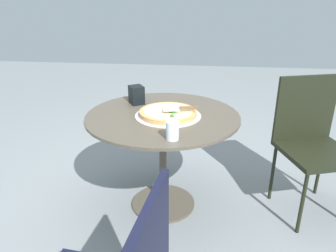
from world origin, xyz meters
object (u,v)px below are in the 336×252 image
Objects in this scene: patio_chair_near at (312,137)px; pizza_server at (180,108)px; pizza_on_tray at (168,113)px; patio_table at (163,134)px; drinking_cup at (172,131)px; napkin_dispenser at (137,95)px.

pizza_server is at bearing 10.61° from patio_chair_near.
pizza_on_tray is at bearing -15.31° from pizza_server.
patio_table is 1.00m from patio_chair_near.
pizza_on_tray is 4.20× the size of drinking_cup.
patio_chair_near is at bearing -150.74° from drinking_cup.
patio_table is at bearing -20.10° from pizza_server.
pizza_server is (-0.08, 0.02, 0.04)m from pizza_on_tray.
patio_table is 2.35× the size of pizza_on_tray.
napkin_dispenser reaches higher than pizza_server.
pizza_on_tray is (-0.04, 0.02, 0.16)m from patio_table.
napkin_dispenser is at bearing -36.43° from pizza_server.
patio_chair_near reaches higher than patio_table.
pizza_server is at bearing -92.40° from drinking_cup.
pizza_server is 0.41m from napkin_dispenser.
drinking_cup is at bearing 105.30° from patio_table.
patio_chair_near reaches higher than pizza_server.
napkin_dispenser is 1.22m from patio_chair_near.
drinking_cup is (-0.10, 0.38, 0.19)m from patio_table.
pizza_on_tray is 1.97× the size of pizza_server.
pizza_server is at bearing 159.90° from patio_table.
napkin_dispenser reaches higher than pizza_on_tray.
patio_chair_near is (-0.89, -0.50, -0.21)m from drinking_cup.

